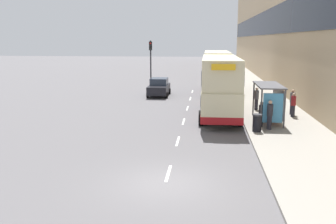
{
  "coord_description": "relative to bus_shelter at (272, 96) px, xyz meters",
  "views": [
    {
      "loc": [
        1.53,
        -13.7,
        5.53
      ],
      "look_at": [
        -1.58,
        16.14,
        -0.3
      ],
      "focal_mm": 40.0,
      "sensor_mm": 36.0,
      "label": 1
    }
  ],
  "objects": [
    {
      "name": "ground_plane",
      "position": [
        -5.77,
        -11.02,
        -1.88
      ],
      "size": [
        220.0,
        220.0,
        0.0
      ],
      "primitive_type": "plane",
      "color": "#5B595B"
    },
    {
      "name": "pavement",
      "position": [
        0.73,
        27.48,
        -1.81
      ],
      "size": [
        5.0,
        93.0,
        0.14
      ],
      "color": "gray",
      "rests_on": "ground_plane"
    },
    {
      "name": "terrace_facade",
      "position": [
        4.72,
        27.48,
        6.63
      ],
      "size": [
        3.1,
        93.0,
        17.02
      ],
      "color": "tan",
      "rests_on": "ground_plane"
    },
    {
      "name": "lane_mark_0",
      "position": [
        -5.77,
        -9.89,
        -1.87
      ],
      "size": [
        0.12,
        2.0,
        0.01
      ],
      "color": "silver",
      "rests_on": "ground_plane"
    },
    {
      "name": "lane_mark_1",
      "position": [
        -5.77,
        -4.81,
        -1.87
      ],
      "size": [
        0.12,
        2.0,
        0.01
      ],
      "color": "silver",
      "rests_on": "ground_plane"
    },
    {
      "name": "lane_mark_2",
      "position": [
        -5.77,
        0.26,
        -1.87
      ],
      "size": [
        0.12,
        2.0,
        0.01
      ],
      "color": "silver",
      "rests_on": "ground_plane"
    },
    {
      "name": "lane_mark_3",
      "position": [
        -5.77,
        5.33,
        -1.87
      ],
      "size": [
        0.12,
        2.0,
        0.01
      ],
      "color": "silver",
      "rests_on": "ground_plane"
    },
    {
      "name": "lane_mark_4",
      "position": [
        -5.77,
        10.4,
        -1.87
      ],
      "size": [
        0.12,
        2.0,
        0.01
      ],
      "color": "silver",
      "rests_on": "ground_plane"
    },
    {
      "name": "lane_mark_5",
      "position": [
        -5.77,
        15.47,
        -1.87
      ],
      "size": [
        0.12,
        2.0,
        0.01
      ],
      "color": "silver",
      "rests_on": "ground_plane"
    },
    {
      "name": "bus_shelter",
      "position": [
        0.0,
        0.0,
        0.0
      ],
      "size": [
        1.6,
        4.2,
        2.48
      ],
      "color": "#4C4C51",
      "rests_on": "ground_plane"
    },
    {
      "name": "double_decker_bus_near",
      "position": [
        -3.3,
        2.4,
        0.41
      ],
      "size": [
        2.85,
        10.26,
        4.3
      ],
      "color": "beige",
      "rests_on": "ground_plane"
    },
    {
      "name": "double_decker_bus_ahead",
      "position": [
        -3.25,
        14.47,
        0.41
      ],
      "size": [
        2.85,
        10.56,
        4.3
      ],
      "color": "beige",
      "rests_on": "ground_plane"
    },
    {
      "name": "car_0",
      "position": [
        -2.74,
        38.95,
        -0.98
      ],
      "size": [
        2.06,
        4.25,
        1.81
      ],
      "color": "silver",
      "rests_on": "ground_plane"
    },
    {
      "name": "car_1",
      "position": [
        -8.97,
        11.96,
        -1.01
      ],
      "size": [
        2.05,
        4.33,
        1.75
      ],
      "rotation": [
        0.0,
        0.0,
        3.14
      ],
      "color": "black",
      "rests_on": "ground_plane"
    },
    {
      "name": "car_2",
      "position": [
        -3.26,
        30.11,
        -1.05
      ],
      "size": [
        2.01,
        4.17,
        1.66
      ],
      "color": "maroon",
      "rests_on": "ground_plane"
    },
    {
      "name": "pedestrian_at_shelter",
      "position": [
        -0.37,
        4.55,
        -0.84
      ],
      "size": [
        0.35,
        0.35,
        1.75
      ],
      "color": "#23232D",
      "rests_on": "ground_plane"
    },
    {
      "name": "pedestrian_1",
      "position": [
        -0.82,
        -1.32,
        -0.93
      ],
      "size": [
        0.31,
        0.31,
        1.58
      ],
      "color": "#23232D",
      "rests_on": "ground_plane"
    },
    {
      "name": "pedestrian_2",
      "position": [
        -0.41,
        -2.03,
        -0.82
      ],
      "size": [
        0.36,
        0.36,
        1.79
      ],
      "color": "#23232D",
      "rests_on": "ground_plane"
    },
    {
      "name": "pedestrian_3",
      "position": [
        1.98,
        2.88,
        -0.79
      ],
      "size": [
        0.36,
        0.36,
        1.84
      ],
      "color": "#23232D",
      "rests_on": "ground_plane"
    },
    {
      "name": "pedestrian_4",
      "position": [
        1.87,
        2.04,
        -0.87
      ],
      "size": [
        0.34,
        0.34,
        1.69
      ],
      "color": "#23232D",
      "rests_on": "ground_plane"
    },
    {
      "name": "litter_bin",
      "position": [
        -1.22,
        -2.64,
        -1.21
      ],
      "size": [
        0.55,
        0.55,
        1.05
      ],
      "color": "black",
      "rests_on": "ground_plane"
    },
    {
      "name": "traffic_light_far_kerb",
      "position": [
        -10.17,
        14.57,
        1.74
      ],
      "size": [
        0.3,
        0.32,
        5.42
      ],
      "color": "black",
      "rests_on": "ground_plane"
    }
  ]
}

